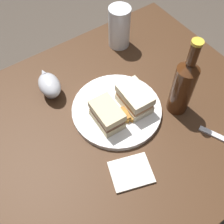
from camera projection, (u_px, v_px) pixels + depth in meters
ground_plane at (109, 200)px, 1.48m from camera, size 6.00×6.00×0.00m
dining_table at (109, 173)px, 1.16m from camera, size 1.02×0.79×0.77m
plate at (117, 110)px, 0.86m from camera, size 0.28×0.28×0.02m
sandwich_half_left at (106, 114)px, 0.80m from camera, size 0.07×0.10×0.06m
sandwich_half_right at (135, 99)px, 0.83m from camera, size 0.08×0.11×0.07m
potato_wedge_front at (120, 115)px, 0.83m from camera, size 0.05×0.04×0.02m
potato_wedge_middle at (126, 116)px, 0.83m from camera, size 0.04×0.04×0.02m
potato_wedge_back at (129, 116)px, 0.83m from camera, size 0.04×0.04×0.02m
potato_wedge_left_edge at (112, 119)px, 0.82m from camera, size 0.05×0.05×0.01m
potato_wedge_right_edge at (125, 114)px, 0.83m from camera, size 0.03×0.05×0.02m
pint_glass at (119, 30)px, 0.99m from camera, size 0.08×0.08×0.15m
gravy_boat at (49, 85)px, 0.87m from camera, size 0.08×0.12×0.07m
cider_bottle at (183, 85)px, 0.79m from camera, size 0.06×0.06×0.27m
napkin at (131, 172)px, 0.75m from camera, size 0.13×0.12×0.01m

